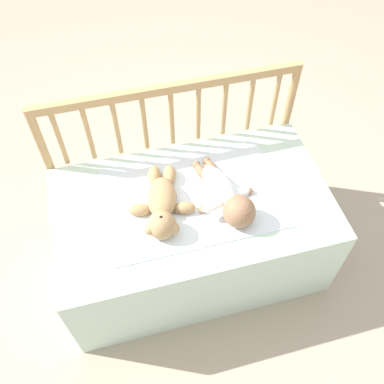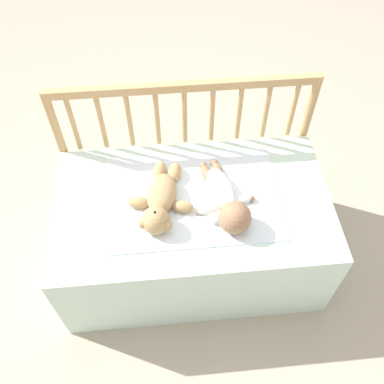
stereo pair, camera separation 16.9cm
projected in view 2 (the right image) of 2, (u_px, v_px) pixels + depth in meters
The scene contains 6 objects.
ground_plane at pixel (192, 257), 2.11m from camera, with size 12.00×12.00×0.00m, color tan.
crib_mattress at pixel (192, 232), 1.92m from camera, with size 1.14×0.65×0.46m.
crib_rail at pixel (185, 125), 1.87m from camera, with size 1.14×0.04×0.79m.
blanket at pixel (193, 197), 1.75m from camera, with size 0.71×0.48×0.01m.
teddy_bear at pixel (160, 200), 1.69m from camera, with size 0.27×0.38×0.11m.
baby at pixel (227, 202), 1.68m from camera, with size 0.25×0.40×0.13m.
Camera 2 is at (-0.10, -1.01, 1.87)m, focal length 40.00 mm.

